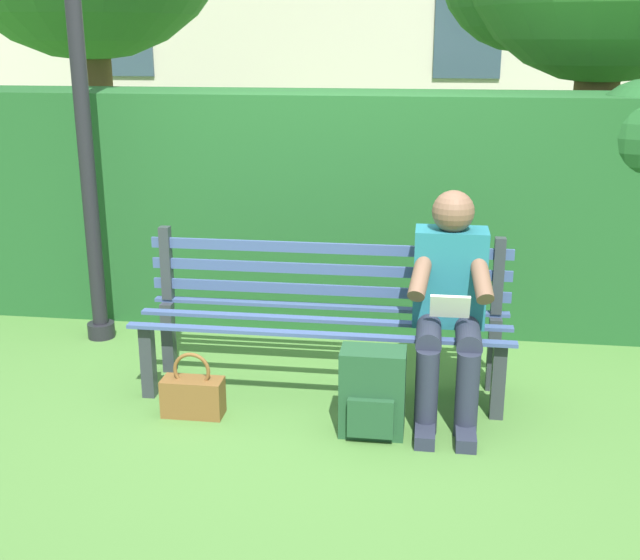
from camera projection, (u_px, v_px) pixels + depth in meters
name	position (u px, v px, depth m)	size (l,w,h in m)	color
ground	(322.00, 392.00, 4.50)	(60.00, 60.00, 0.00)	#477533
park_bench	(325.00, 311.00, 4.44)	(2.06, 0.52, 0.88)	#2D3338
person_seated	(449.00, 299.00, 4.13)	(0.44, 0.73, 1.18)	#1E6672
hedge_backdrop	(375.00, 203.00, 5.50)	(5.75, 0.84, 1.68)	#1E5123
backpack	(373.00, 393.00, 3.97)	(0.33, 0.27, 0.45)	#1E4728
handbag	(193.00, 395.00, 4.19)	(0.32, 0.14, 0.36)	brown
lamp_post	(76.00, 42.00, 4.77)	(0.25, 0.25, 3.20)	black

